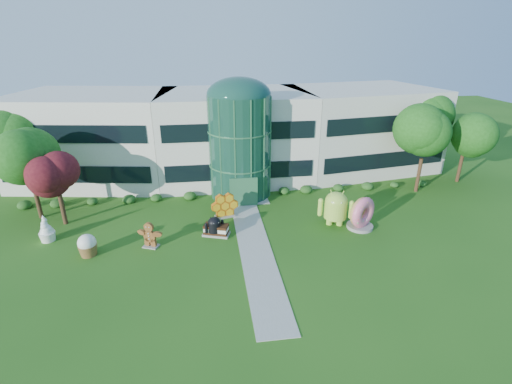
{
  "coord_description": "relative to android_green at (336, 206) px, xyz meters",
  "views": [
    {
      "loc": [
        -3.29,
        -22.66,
        14.83
      ],
      "look_at": [
        0.74,
        6.0,
        2.6
      ],
      "focal_mm": 26.0,
      "sensor_mm": 36.0,
      "label": 1
    }
  ],
  "objects": [
    {
      "name": "android_green",
      "position": [
        0.0,
        0.0,
        0.0
      ],
      "size": [
        3.57,
        2.94,
        3.48
      ],
      "primitive_type": null,
      "rotation": [
        0.0,
        0.0,
        -0.34
      ],
      "color": "#A6D443",
      "rests_on": "ground"
    },
    {
      "name": "donut",
      "position": [
        1.92,
        -0.83,
        -0.34
      ],
      "size": [
        2.98,
        2.52,
        2.81
      ],
      "primitive_type": null,
      "rotation": [
        0.0,
        0.0,
        0.56
      ],
      "color": "#D6516F",
      "rests_on": "ground"
    },
    {
      "name": "gingerbread",
      "position": [
        -15.03,
        -1.5,
        -0.71
      ],
      "size": [
        2.4,
        1.67,
        2.07
      ],
      "primitive_type": null,
      "rotation": [
        0.0,
        0.0,
        -0.4
      ],
      "color": "brown",
      "rests_on": "ground"
    },
    {
      "name": "android_black",
      "position": [
        -10.15,
        -0.46,
        -0.79
      ],
      "size": [
        1.94,
        1.61,
        1.9
      ],
      "primitive_type": null,
      "rotation": [
        0.0,
        0.0,
        0.34
      ],
      "color": "black",
      "rests_on": "ground"
    },
    {
      "name": "ground",
      "position": [
        -7.21,
        -4.12,
        -1.74
      ],
      "size": [
        140.0,
        140.0,
        0.0
      ],
      "primitive_type": "plane",
      "color": "#215114",
      "rests_on": "ground"
    },
    {
      "name": "ice_cream_sandwich",
      "position": [
        -10.02,
        -0.41,
        -1.27
      ],
      "size": [
        2.32,
        1.67,
        0.93
      ],
      "primitive_type": null,
      "rotation": [
        0.0,
        0.0,
        -0.33
      ],
      "color": "black",
      "rests_on": "ground"
    },
    {
      "name": "cupcake",
      "position": [
        -19.39,
        -2.08,
        -0.9
      ],
      "size": [
        1.55,
        1.55,
        1.68
      ],
      "primitive_type": null,
      "rotation": [
        0.0,
        0.0,
        -0.11
      ],
      "color": "white",
      "rests_on": "ground"
    },
    {
      "name": "walkway",
      "position": [
        -7.21,
        -2.12,
        -1.72
      ],
      "size": [
        2.4,
        20.0,
        0.04
      ],
      "primitive_type": "cube",
      "color": "#9E9E93",
      "rests_on": "ground"
    },
    {
      "name": "froyo",
      "position": [
        -23.1,
        0.54,
        -0.64
      ],
      "size": [
        1.66,
        1.66,
        2.19
      ],
      "primitive_type": null,
      "rotation": [
        0.0,
        0.0,
        -0.37
      ],
      "color": "white",
      "rests_on": "ground"
    },
    {
      "name": "trees_backdrop",
      "position": [
        -7.21,
        8.88,
        2.46
      ],
      "size": [
        52.0,
        8.0,
        8.4
      ],
      "primitive_type": null,
      "color": "#1A4F13",
      "rests_on": "ground"
    },
    {
      "name": "tree_red",
      "position": [
        -22.71,
        3.38,
        1.26
      ],
      "size": [
        4.0,
        4.0,
        6.0
      ],
      "primitive_type": null,
      "color": "#3F0C14",
      "rests_on": "ground"
    },
    {
      "name": "atrium",
      "position": [
        -7.21,
        7.88,
        3.16
      ],
      "size": [
        6.0,
        6.0,
        9.8
      ],
      "primitive_type": "cylinder",
      "color": "#194738",
      "rests_on": "ground"
    },
    {
      "name": "honeycomb",
      "position": [
        -9.12,
        2.78,
        -0.74
      ],
      "size": [
        2.69,
        1.5,
        2.0
      ],
      "primitive_type": null,
      "rotation": [
        0.0,
        0.0,
        0.25
      ],
      "color": "gold",
      "rests_on": "ground"
    },
    {
      "name": "building",
      "position": [
        -7.21,
        13.88,
        2.91
      ],
      "size": [
        46.0,
        15.0,
        9.3
      ],
      "primitive_type": null,
      "color": "beige",
      "rests_on": "ground"
    }
  ]
}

